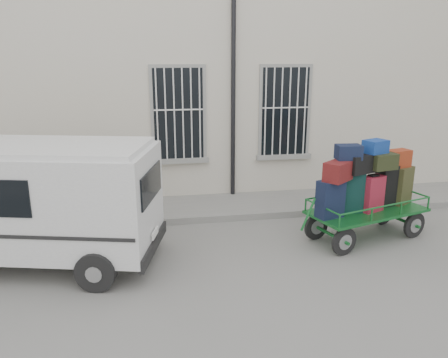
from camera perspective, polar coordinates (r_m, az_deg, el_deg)
ground at (r=8.62m, az=-1.44°, el=-9.05°), size 80.00×80.00×0.00m
building at (r=13.30m, az=-5.08°, el=13.04°), size 24.00×5.15×6.00m
sidewalk at (r=10.61m, az=-3.18°, el=-3.75°), size 24.00×1.70×0.15m
luggage_cart at (r=9.15m, az=18.25°, el=-1.24°), size 2.87×1.73×2.04m
van at (r=8.31m, az=-23.89°, el=-2.13°), size 4.64×2.80×2.19m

